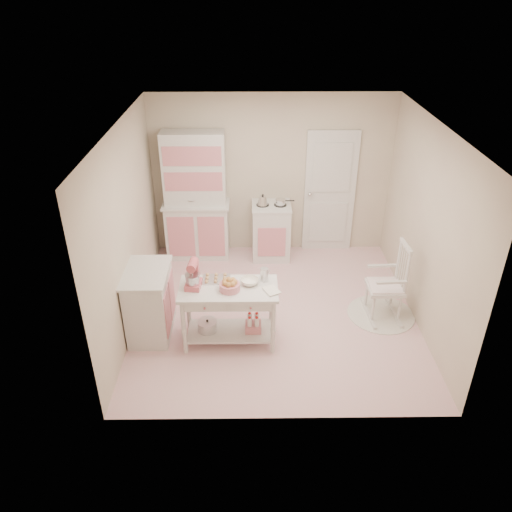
{
  "coord_description": "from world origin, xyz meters",
  "views": [
    {
      "loc": [
        -0.33,
        -5.65,
        4.11
      ],
      "look_at": [
        -0.27,
        -0.09,
        0.95
      ],
      "focal_mm": 35.0,
      "sensor_mm": 36.0,
      "label": 1
    }
  ],
  "objects_px": {
    "hutch": "(196,197)",
    "bread_basket": "(230,287)",
    "stove": "(271,231)",
    "base_cabinet": "(150,302)",
    "stand_mixer": "(193,275)",
    "rocking_chair": "(386,281)",
    "work_table": "(229,314)"
  },
  "relations": [
    {
      "from": "hutch",
      "to": "rocking_chair",
      "type": "height_order",
      "value": "hutch"
    },
    {
      "from": "rocking_chair",
      "to": "stove",
      "type": "bearing_deg",
      "value": 127.86
    },
    {
      "from": "base_cabinet",
      "to": "work_table",
      "type": "height_order",
      "value": "base_cabinet"
    },
    {
      "from": "base_cabinet",
      "to": "work_table",
      "type": "bearing_deg",
      "value": -10.46
    },
    {
      "from": "stove",
      "to": "stand_mixer",
      "type": "relative_size",
      "value": 2.71
    },
    {
      "from": "hutch",
      "to": "stove",
      "type": "relative_size",
      "value": 2.26
    },
    {
      "from": "stand_mixer",
      "to": "work_table",
      "type": "bearing_deg",
      "value": 3.19
    },
    {
      "from": "base_cabinet",
      "to": "stove",
      "type": "bearing_deg",
      "value": 51.05
    },
    {
      "from": "base_cabinet",
      "to": "rocking_chair",
      "type": "distance_m",
      "value": 3.11
    },
    {
      "from": "hutch",
      "to": "stand_mixer",
      "type": "height_order",
      "value": "hutch"
    },
    {
      "from": "stove",
      "to": "rocking_chair",
      "type": "xyz_separation_m",
      "value": [
        1.46,
        -1.68,
        0.09
      ]
    },
    {
      "from": "stove",
      "to": "hutch",
      "type": "bearing_deg",
      "value": 177.61
    },
    {
      "from": "hutch",
      "to": "stove",
      "type": "xyz_separation_m",
      "value": [
        1.2,
        -0.05,
        -0.58
      ]
    },
    {
      "from": "stand_mixer",
      "to": "rocking_chair",
      "type": "bearing_deg",
      "value": 17.34
    },
    {
      "from": "bread_basket",
      "to": "stand_mixer",
      "type": "bearing_deg",
      "value": 170.96
    },
    {
      "from": "bread_basket",
      "to": "hutch",
      "type": "bearing_deg",
      "value": 104.92
    },
    {
      "from": "stand_mixer",
      "to": "bread_basket",
      "type": "relative_size",
      "value": 1.36
    },
    {
      "from": "base_cabinet",
      "to": "stand_mixer",
      "type": "xyz_separation_m",
      "value": [
        0.6,
        -0.17,
        0.51
      ]
    },
    {
      "from": "hutch",
      "to": "bread_basket",
      "type": "relative_size",
      "value": 8.32
    },
    {
      "from": "hutch",
      "to": "work_table",
      "type": "bearing_deg",
      "value": -75.24
    },
    {
      "from": "bread_basket",
      "to": "stove",
      "type": "bearing_deg",
      "value": 75.37
    },
    {
      "from": "stove",
      "to": "rocking_chair",
      "type": "height_order",
      "value": "rocking_chair"
    },
    {
      "from": "hutch",
      "to": "base_cabinet",
      "type": "bearing_deg",
      "value": -101.68
    },
    {
      "from": "rocking_chair",
      "to": "work_table",
      "type": "bearing_deg",
      "value": -169.08
    },
    {
      "from": "hutch",
      "to": "base_cabinet",
      "type": "distance_m",
      "value": 2.18
    },
    {
      "from": "hutch",
      "to": "base_cabinet",
      "type": "relative_size",
      "value": 2.26
    },
    {
      "from": "work_table",
      "to": "bread_basket",
      "type": "xyz_separation_m",
      "value": [
        0.02,
        -0.05,
        0.45
      ]
    },
    {
      "from": "work_table",
      "to": "stand_mixer",
      "type": "height_order",
      "value": "stand_mixer"
    },
    {
      "from": "hutch",
      "to": "rocking_chair",
      "type": "xyz_separation_m",
      "value": [
        2.66,
        -1.73,
        -0.49
      ]
    },
    {
      "from": "hutch",
      "to": "bread_basket",
      "type": "xyz_separation_m",
      "value": [
        0.61,
        -2.3,
        -0.19
      ]
    },
    {
      "from": "stove",
      "to": "bread_basket",
      "type": "height_order",
      "value": "stove"
    },
    {
      "from": "hutch",
      "to": "bread_basket",
      "type": "bearing_deg",
      "value": -75.08
    }
  ]
}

